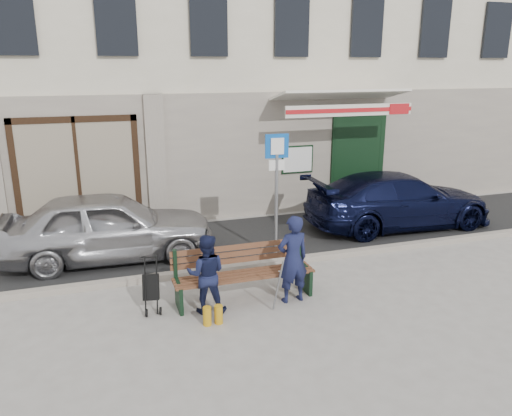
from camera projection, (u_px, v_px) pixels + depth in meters
name	position (u px, v px, depth m)	size (l,w,h in m)	color
ground	(281.00, 301.00, 8.47)	(80.00, 80.00, 0.00)	#9E9991
asphalt_lane	(232.00, 242.00, 11.30)	(60.00, 3.20, 0.01)	#282828
curb	(254.00, 265.00, 9.82)	(60.00, 0.18, 0.12)	#9E9384
building	(182.00, 26.00, 14.82)	(20.00, 8.27, 10.00)	beige
car_silver	(109.00, 226.00, 10.11)	(1.68, 4.18, 1.42)	#B4B4B9
car_navy	(399.00, 200.00, 12.21)	(1.88, 4.64, 1.35)	black
parking_sign	(277.00, 177.00, 9.93)	(0.48, 0.08, 2.57)	gray
bench	(242.00, 275.00, 8.40)	(2.40, 1.17, 0.98)	brown
man	(293.00, 259.00, 8.27)	(0.55, 0.36, 1.51)	#151A3C
woman	(206.00, 274.00, 7.94)	(0.64, 0.50, 1.31)	#141939
stroller	(151.00, 288.00, 8.02)	(0.30, 0.40, 0.90)	black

